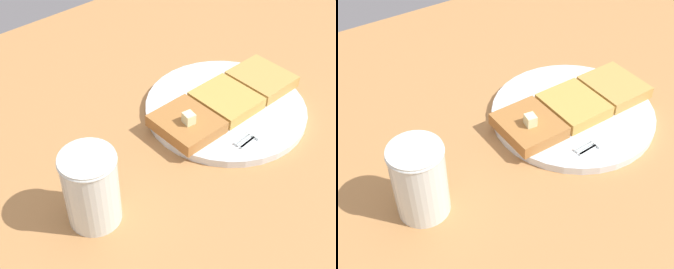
% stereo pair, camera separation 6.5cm
% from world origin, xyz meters
% --- Properties ---
extents(table_surface, '(1.12, 1.12, 0.02)m').
position_xyz_m(table_surface, '(0.00, 0.00, 0.01)').
color(table_surface, '#AF7844').
rests_on(table_surface, ground).
extents(plate, '(0.26, 0.26, 0.01)m').
position_xyz_m(plate, '(0.08, 0.08, 0.03)').
color(plate, silver).
rests_on(plate, table_surface).
extents(toast_slice_left, '(0.08, 0.10, 0.02)m').
position_xyz_m(toast_slice_left, '(-0.01, 0.08, 0.04)').
color(toast_slice_left, '#A86C34').
rests_on(toast_slice_left, plate).
extents(toast_slice_middle, '(0.08, 0.10, 0.02)m').
position_xyz_m(toast_slice_middle, '(0.08, 0.08, 0.04)').
color(toast_slice_middle, gold).
rests_on(toast_slice_middle, plate).
extents(toast_slice_right, '(0.08, 0.10, 0.02)m').
position_xyz_m(toast_slice_right, '(0.16, 0.09, 0.04)').
color(toast_slice_right, tan).
rests_on(toast_slice_right, plate).
extents(butter_pat_primary, '(0.02, 0.02, 0.02)m').
position_xyz_m(butter_pat_primary, '(-0.02, 0.08, 0.06)').
color(butter_pat_primary, beige).
rests_on(butter_pat_primary, toast_slice_left).
extents(fork, '(0.16, 0.02, 0.00)m').
position_xyz_m(fork, '(0.09, 0.01, 0.04)').
color(fork, silver).
rests_on(fork, plate).
extents(syrup_jar, '(0.07, 0.07, 0.11)m').
position_xyz_m(syrup_jar, '(-0.21, 0.05, 0.07)').
color(syrup_jar, '#542610').
rests_on(syrup_jar, table_surface).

